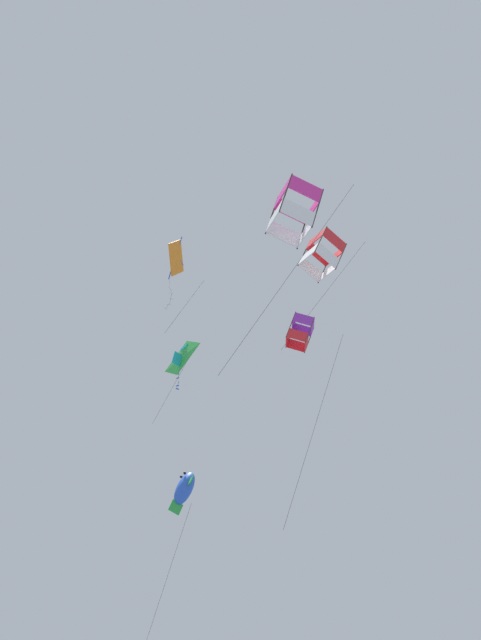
{
  "coord_description": "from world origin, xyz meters",
  "views": [
    {
      "loc": [
        -24.85,
        -16.48,
        1.72
      ],
      "look_at": [
        1.58,
        -0.68,
        21.97
      ],
      "focal_mm": 46.4,
      "sensor_mm": 36.0,
      "label": 1
    }
  ],
  "objects_px": {
    "kite_box_mid_left": "(300,334)",
    "kite_diamond_highest": "(176,258)",
    "kite_box_near_left": "(323,255)",
    "kite_delta_far_centre": "(181,358)",
    "kite_box_upper_right": "(295,212)",
    "kite_fish_near_right": "(184,489)"
  },
  "relations": [
    {
      "from": "kite_box_mid_left",
      "to": "kite_diamond_highest",
      "type": "xyz_separation_m",
      "value": [
        -2.87,
        4.43,
        3.76
      ]
    },
    {
      "from": "kite_box_near_left",
      "to": "kite_delta_far_centre",
      "type": "relative_size",
      "value": 1.57
    },
    {
      "from": "kite_delta_far_centre",
      "to": "kite_box_upper_right",
      "type": "relative_size",
      "value": 0.53
    },
    {
      "from": "kite_diamond_highest",
      "to": "kite_box_near_left",
      "type": "relative_size",
      "value": 0.75
    },
    {
      "from": "kite_box_mid_left",
      "to": "kite_box_near_left",
      "type": "distance_m",
      "value": 6.8
    },
    {
      "from": "kite_delta_far_centre",
      "to": "kite_box_upper_right",
      "type": "height_order",
      "value": "kite_delta_far_centre"
    },
    {
      "from": "kite_diamond_highest",
      "to": "kite_delta_far_centre",
      "type": "bearing_deg",
      "value": 8.58
    },
    {
      "from": "kite_box_upper_right",
      "to": "kite_box_near_left",
      "type": "bearing_deg",
      "value": -34.52
    },
    {
      "from": "kite_box_near_left",
      "to": "kite_delta_far_centre",
      "type": "bearing_deg",
      "value": 12.23
    },
    {
      "from": "kite_diamond_highest",
      "to": "kite_box_upper_right",
      "type": "xyz_separation_m",
      "value": [
        -1.68,
        -6.65,
        -1.52
      ]
    },
    {
      "from": "kite_diamond_highest",
      "to": "kite_delta_far_centre",
      "type": "relative_size",
      "value": 1.17
    },
    {
      "from": "kite_box_mid_left",
      "to": "kite_delta_far_centre",
      "type": "height_order",
      "value": "kite_delta_far_centre"
    },
    {
      "from": "kite_diamond_highest",
      "to": "kite_box_mid_left",
      "type": "bearing_deg",
      "value": -81.65
    },
    {
      "from": "kite_diamond_highest",
      "to": "kite_fish_near_right",
      "type": "bearing_deg",
      "value": 2.82
    },
    {
      "from": "kite_fish_near_right",
      "to": "kite_delta_far_centre",
      "type": "bearing_deg",
      "value": -13.04
    },
    {
      "from": "kite_box_mid_left",
      "to": "kite_delta_far_centre",
      "type": "bearing_deg",
      "value": 32.76
    },
    {
      "from": "kite_box_mid_left",
      "to": "kite_fish_near_right",
      "type": "distance_m",
      "value": 8.7
    },
    {
      "from": "kite_box_mid_left",
      "to": "kite_diamond_highest",
      "type": "relative_size",
      "value": 1.64
    },
    {
      "from": "kite_box_near_left",
      "to": "kite_delta_far_centre",
      "type": "xyz_separation_m",
      "value": [
        2.24,
        9.65,
        -1.66
      ]
    },
    {
      "from": "kite_box_mid_left",
      "to": "kite_box_near_left",
      "type": "relative_size",
      "value": 1.23
    },
    {
      "from": "kite_diamond_highest",
      "to": "kite_box_near_left",
      "type": "bearing_deg",
      "value": -61.35
    },
    {
      "from": "kite_box_near_left",
      "to": "kite_box_upper_right",
      "type": "relative_size",
      "value": 0.83
    }
  ]
}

